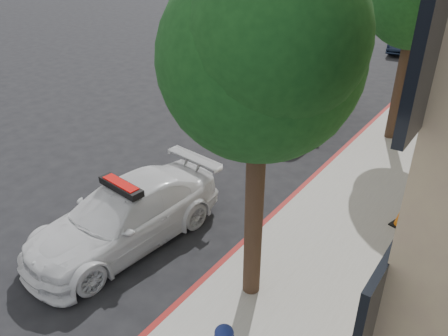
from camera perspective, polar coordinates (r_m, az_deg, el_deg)
ground at (r=10.81m, az=-3.83°, el=-3.68°), size 120.00×120.00×0.00m
sidewalk at (r=18.08m, az=26.53°, el=7.25°), size 3.20×50.00×0.15m
curb_strip at (r=18.33m, az=21.88°, el=8.50°), size 0.12×50.00×0.15m
tree_near at (r=5.98m, az=4.92°, el=14.05°), size 2.92×2.82×5.62m
police_car at (r=9.21m, az=-12.82°, el=-6.05°), size 2.24×4.54×1.42m
parked_car_mid at (r=14.97m, az=10.19°, el=8.84°), size 2.08×4.79×1.61m
parked_car_far at (r=26.25m, az=22.83°, el=15.28°), size 1.76×4.01×1.28m
traffic_cone at (r=10.07m, az=22.40°, el=-5.35°), size 0.45×0.45×0.71m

